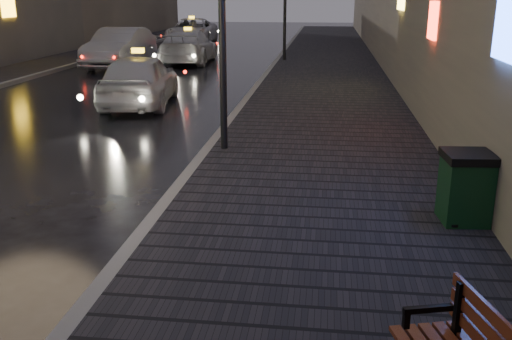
# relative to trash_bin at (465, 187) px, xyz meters

# --- Properties ---
(sidewalk) EXTENTS (4.60, 58.00, 0.15)m
(sidewalk) POSITION_rel_trash_bin_xyz_m (-1.90, 18.41, -0.57)
(sidewalk) COLOR black
(sidewalk) RESTS_ON ground
(curb) EXTENTS (0.20, 58.00, 0.15)m
(curb) POSITION_rel_trash_bin_xyz_m (-4.30, 18.41, -0.57)
(curb) COLOR slate
(curb) RESTS_ON ground
(sidewalk_far) EXTENTS (2.40, 58.00, 0.15)m
(sidewalk_far) POSITION_rel_trash_bin_xyz_m (-14.50, 18.41, -0.57)
(sidewalk_far) COLOR black
(sidewalk_far) RESTS_ON ground
(curb_far) EXTENTS (0.20, 58.00, 0.15)m
(curb_far) POSITION_rel_trash_bin_xyz_m (-13.20, 18.41, -0.57)
(curb_far) COLOR slate
(curb_far) RESTS_ON ground
(trash_bin) EXTENTS (0.70, 0.70, 0.98)m
(trash_bin) POSITION_rel_trash_bin_xyz_m (0.00, 0.00, 0.00)
(trash_bin) COLOR black
(trash_bin) RESTS_ON sidewalk
(taxi_near) EXTENTS (2.31, 4.64, 1.52)m
(taxi_near) POSITION_rel_trash_bin_xyz_m (-7.32, 8.38, 0.11)
(taxi_near) COLOR #B9BABF
(taxi_near) RESTS_ON ground
(car_left_mid) EXTENTS (1.85, 5.14, 1.69)m
(car_left_mid) POSITION_rel_trash_bin_xyz_m (-11.07, 17.10, 0.19)
(car_left_mid) COLOR #94939A
(car_left_mid) RESTS_ON ground
(taxi_mid) EXTENTS (2.30, 5.27, 1.51)m
(taxi_mid) POSITION_rel_trash_bin_xyz_m (-8.38, 18.79, 0.10)
(taxi_mid) COLOR silver
(taxi_mid) RESTS_ON ground
(taxi_far) EXTENTS (2.96, 5.90, 1.60)m
(taxi_far) POSITION_rel_trash_bin_xyz_m (-10.58, 28.93, 0.15)
(taxi_far) COLOR #B9B9C0
(taxi_far) RESTS_ON ground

